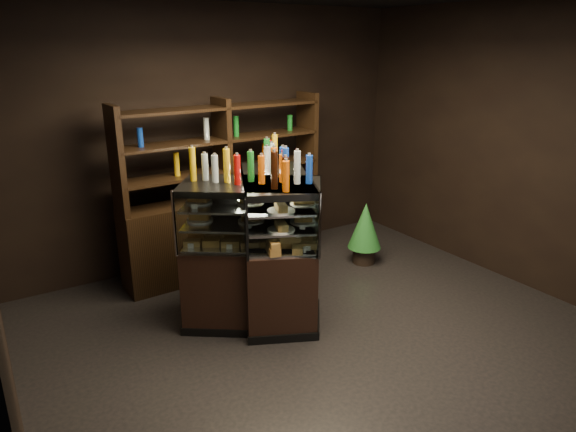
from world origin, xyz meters
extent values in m
plane|color=black|center=(0.00, 0.00, 0.00)|extent=(5.00, 5.00, 0.00)
cube|color=black|center=(0.00, 2.50, 1.50)|extent=(5.00, 0.02, 3.00)
cube|color=black|center=(2.50, 0.00, 1.50)|extent=(0.02, 5.00, 3.00)
cube|color=black|center=(-0.13, 0.89, 0.40)|extent=(1.08, 1.38, 0.81)
cube|color=black|center=(-0.13, 0.89, 0.04)|extent=(1.11, 1.42, 0.08)
cube|color=black|center=(-0.13, 0.89, 1.35)|extent=(1.08, 1.38, 0.06)
cube|color=silver|center=(-0.13, 0.89, 0.82)|extent=(1.02, 1.32, 0.02)
cube|color=silver|center=(-0.13, 0.89, 1.01)|extent=(1.02, 1.32, 0.02)
cube|color=silver|center=(-0.13, 0.89, 1.18)|extent=(1.02, 1.32, 0.02)
cube|color=white|center=(0.16, 0.75, 1.09)|extent=(0.53, 1.13, 0.57)
cylinder|color=silver|center=(0.41, 1.32, 1.09)|extent=(0.03, 0.03, 0.59)
cylinder|color=silver|center=(-0.11, 0.20, 1.09)|extent=(0.03, 0.03, 0.59)
cube|color=black|center=(-0.43, 0.81, 0.40)|extent=(1.37, 1.22, 0.81)
cube|color=black|center=(-0.43, 0.81, 0.04)|extent=(1.41, 1.26, 0.08)
cube|color=black|center=(-0.43, 0.81, 1.35)|extent=(1.37, 1.22, 0.06)
cube|color=silver|center=(-0.43, 0.81, 0.82)|extent=(1.30, 1.15, 0.02)
cube|color=silver|center=(-0.43, 0.81, 1.01)|extent=(1.30, 1.15, 0.02)
cube|color=silver|center=(-0.43, 0.81, 1.18)|extent=(1.30, 1.15, 0.02)
cube|color=white|center=(-0.62, 0.54, 1.09)|extent=(1.01, 0.72, 0.57)
cylinder|color=silver|center=(-0.11, 0.20, 1.09)|extent=(0.03, 0.03, 0.59)
cylinder|color=silver|center=(-1.12, 0.91, 1.09)|extent=(0.03, 0.03, 0.59)
cube|color=gold|center=(-0.32, 0.40, 0.86)|extent=(0.16, 0.20, 0.06)
cube|color=gold|center=(-0.25, 0.56, 0.86)|extent=(0.16, 0.20, 0.06)
cube|color=gold|center=(-0.17, 0.72, 0.86)|extent=(0.16, 0.20, 0.06)
cube|color=gold|center=(-0.10, 0.87, 0.86)|extent=(0.16, 0.20, 0.06)
cube|color=gold|center=(-0.03, 1.03, 0.86)|extent=(0.16, 0.20, 0.06)
cube|color=gold|center=(0.05, 1.19, 0.86)|extent=(0.16, 0.20, 0.06)
cube|color=gold|center=(0.12, 1.34, 0.86)|extent=(0.16, 0.20, 0.06)
cylinder|color=white|center=(-0.33, 0.46, 1.03)|extent=(0.24, 0.24, 0.02)
cube|color=gold|center=(-0.33, 0.46, 1.06)|extent=(0.15, 0.19, 0.05)
cylinder|color=white|center=(-0.13, 0.89, 1.03)|extent=(0.24, 0.24, 0.02)
cube|color=gold|center=(-0.13, 0.89, 1.06)|extent=(0.15, 0.19, 0.05)
cylinder|color=white|center=(0.07, 1.31, 1.03)|extent=(0.24, 0.24, 0.02)
cube|color=gold|center=(0.07, 1.31, 1.06)|extent=(0.15, 0.19, 0.05)
cylinder|color=white|center=(-0.33, 0.46, 1.20)|extent=(0.24, 0.24, 0.02)
cube|color=gold|center=(-0.33, 0.46, 1.23)|extent=(0.15, 0.19, 0.05)
cylinder|color=white|center=(-0.13, 0.89, 1.20)|extent=(0.24, 0.24, 0.02)
cube|color=gold|center=(-0.13, 0.89, 1.23)|extent=(0.15, 0.19, 0.05)
cylinder|color=white|center=(0.07, 1.31, 1.20)|extent=(0.24, 0.24, 0.02)
cube|color=gold|center=(0.07, 1.31, 1.23)|extent=(0.15, 0.19, 0.05)
cube|color=gold|center=(-0.87, 1.08, 0.86)|extent=(0.20, 0.18, 0.06)
cube|color=gold|center=(-0.73, 0.98, 0.86)|extent=(0.20, 0.18, 0.06)
cube|color=gold|center=(-0.59, 0.88, 0.86)|extent=(0.20, 0.18, 0.06)
cube|color=gold|center=(-0.45, 0.78, 0.86)|extent=(0.20, 0.18, 0.06)
cube|color=gold|center=(-0.31, 0.68, 0.86)|extent=(0.20, 0.18, 0.06)
cube|color=gold|center=(-0.17, 0.58, 0.86)|extent=(0.20, 0.18, 0.06)
cube|color=gold|center=(-0.03, 0.48, 0.86)|extent=(0.20, 0.18, 0.06)
cylinder|color=white|center=(-0.82, 1.08, 1.03)|extent=(0.24, 0.24, 0.02)
cube|color=gold|center=(-0.82, 1.08, 1.06)|extent=(0.19, 0.17, 0.05)
cylinder|color=white|center=(-0.43, 0.81, 1.03)|extent=(0.24, 0.24, 0.02)
cube|color=gold|center=(-0.43, 0.81, 1.06)|extent=(0.19, 0.17, 0.05)
cylinder|color=white|center=(-0.05, 0.53, 1.03)|extent=(0.24, 0.24, 0.02)
cube|color=gold|center=(-0.05, 0.53, 1.06)|extent=(0.19, 0.17, 0.05)
cylinder|color=white|center=(-0.82, 1.08, 1.20)|extent=(0.24, 0.24, 0.02)
cube|color=gold|center=(-0.82, 1.08, 1.23)|extent=(0.19, 0.17, 0.05)
cylinder|color=white|center=(-0.43, 0.81, 1.20)|extent=(0.24, 0.24, 0.02)
cube|color=gold|center=(-0.43, 0.81, 1.23)|extent=(0.19, 0.17, 0.05)
cylinder|color=white|center=(-0.05, 0.53, 1.20)|extent=(0.24, 0.24, 0.02)
cube|color=gold|center=(-0.05, 0.53, 1.23)|extent=(0.19, 0.17, 0.05)
cylinder|color=#B20C0A|center=(-0.35, 0.42, 1.52)|extent=(0.06, 0.06, 0.28)
cylinder|color=silver|center=(-0.35, 0.42, 1.67)|extent=(0.03, 0.03, 0.02)
cylinder|color=silver|center=(-0.30, 0.51, 1.52)|extent=(0.06, 0.06, 0.28)
cylinder|color=silver|center=(-0.30, 0.51, 1.67)|extent=(0.03, 0.03, 0.02)
cylinder|color=black|center=(-0.26, 0.60, 1.52)|extent=(0.06, 0.06, 0.28)
cylinder|color=silver|center=(-0.26, 0.60, 1.67)|extent=(0.03, 0.03, 0.02)
cylinder|color=#D8590A|center=(-0.21, 0.70, 1.52)|extent=(0.06, 0.06, 0.28)
cylinder|color=silver|center=(-0.21, 0.70, 1.67)|extent=(0.03, 0.03, 0.02)
cylinder|color=#147223|center=(-0.17, 0.79, 1.52)|extent=(0.06, 0.06, 0.28)
cylinder|color=silver|center=(-0.17, 0.79, 1.67)|extent=(0.03, 0.03, 0.02)
cylinder|color=yellow|center=(-0.13, 0.89, 1.52)|extent=(0.06, 0.06, 0.28)
cylinder|color=silver|center=(-0.13, 0.89, 1.67)|extent=(0.03, 0.03, 0.02)
cylinder|color=#0F38B2|center=(-0.08, 0.98, 1.52)|extent=(0.06, 0.06, 0.28)
cylinder|color=silver|center=(-0.08, 0.98, 1.67)|extent=(0.03, 0.03, 0.02)
cylinder|color=#B20C0A|center=(-0.04, 1.07, 1.52)|extent=(0.06, 0.06, 0.28)
cylinder|color=silver|center=(-0.04, 1.07, 1.67)|extent=(0.03, 0.03, 0.02)
cylinder|color=silver|center=(0.00, 1.17, 1.52)|extent=(0.06, 0.06, 0.28)
cylinder|color=silver|center=(0.00, 1.17, 1.67)|extent=(0.03, 0.03, 0.02)
cylinder|color=black|center=(0.05, 1.26, 1.52)|extent=(0.06, 0.06, 0.28)
cylinder|color=silver|center=(0.05, 1.26, 1.67)|extent=(0.03, 0.03, 0.02)
cylinder|color=#D8590A|center=(0.09, 1.36, 1.52)|extent=(0.06, 0.06, 0.28)
cylinder|color=silver|center=(0.09, 1.36, 1.67)|extent=(0.03, 0.03, 0.02)
cylinder|color=#B20C0A|center=(-0.86, 1.11, 1.52)|extent=(0.06, 0.06, 0.28)
cylinder|color=silver|center=(-0.86, 1.11, 1.67)|extent=(0.03, 0.03, 0.02)
cylinder|color=silver|center=(-0.77, 1.05, 1.52)|extent=(0.06, 0.06, 0.28)
cylinder|color=silver|center=(-0.77, 1.05, 1.67)|extent=(0.03, 0.03, 0.02)
cylinder|color=black|center=(-0.69, 0.99, 1.52)|extent=(0.06, 0.06, 0.28)
cylinder|color=silver|center=(-0.69, 0.99, 1.67)|extent=(0.03, 0.03, 0.02)
cylinder|color=#D8590A|center=(-0.60, 0.93, 1.52)|extent=(0.06, 0.06, 0.28)
cylinder|color=silver|center=(-0.60, 0.93, 1.67)|extent=(0.03, 0.03, 0.02)
cylinder|color=#147223|center=(-0.52, 0.87, 1.52)|extent=(0.06, 0.06, 0.28)
cylinder|color=silver|center=(-0.52, 0.87, 1.67)|extent=(0.03, 0.03, 0.02)
cylinder|color=yellow|center=(-0.43, 0.81, 1.52)|extent=(0.06, 0.06, 0.28)
cylinder|color=silver|center=(-0.43, 0.81, 1.67)|extent=(0.03, 0.03, 0.02)
cylinder|color=#0F38B2|center=(-0.35, 0.75, 1.52)|extent=(0.06, 0.06, 0.28)
cylinder|color=silver|center=(-0.35, 0.75, 1.67)|extent=(0.03, 0.03, 0.02)
cylinder|color=#B20C0A|center=(-0.26, 0.69, 1.52)|extent=(0.06, 0.06, 0.28)
cylinder|color=silver|center=(-0.26, 0.69, 1.67)|extent=(0.03, 0.03, 0.02)
cylinder|color=silver|center=(-0.18, 0.62, 1.52)|extent=(0.06, 0.06, 0.28)
cylinder|color=silver|center=(-0.18, 0.62, 1.67)|extent=(0.03, 0.03, 0.02)
cylinder|color=black|center=(-0.09, 0.56, 1.52)|extent=(0.06, 0.06, 0.28)
cylinder|color=silver|center=(-0.09, 0.56, 1.67)|extent=(0.03, 0.03, 0.02)
cylinder|color=#D8590A|center=(-0.01, 0.50, 1.52)|extent=(0.06, 0.06, 0.28)
cylinder|color=silver|center=(-0.01, 0.50, 1.67)|extent=(0.03, 0.03, 0.02)
cylinder|color=black|center=(1.38, 1.32, 0.10)|extent=(0.27, 0.27, 0.20)
cone|color=#1A5D28|center=(1.38, 1.32, 0.48)|extent=(0.40, 0.40, 0.56)
cone|color=#1A5D28|center=(1.38, 1.32, 0.66)|extent=(0.31, 0.31, 0.39)
cube|color=black|center=(-0.12, 2.05, 0.45)|extent=(2.41, 0.52, 0.90)
cube|color=black|center=(-1.28, 2.00, 1.45)|extent=(0.08, 0.38, 1.10)
cube|color=black|center=(-0.12, 2.05, 1.45)|extent=(0.08, 0.38, 1.10)
cube|color=black|center=(1.05, 2.10, 1.45)|extent=(0.08, 0.38, 1.10)
cube|color=black|center=(-0.12, 2.05, 1.20)|extent=(2.36, 0.48, 0.03)
cube|color=black|center=(-0.12, 2.05, 1.55)|extent=(2.36, 0.48, 0.03)
cube|color=black|center=(-0.12, 2.05, 1.90)|extent=(2.36, 0.48, 0.03)
cylinder|color=#B20C0A|center=(-1.03, 2.01, 1.32)|extent=(0.06, 0.06, 0.22)
cylinder|color=silver|center=(-0.66, 2.03, 1.32)|extent=(0.06, 0.06, 0.22)
cylinder|color=black|center=(-0.30, 2.04, 1.32)|extent=(0.06, 0.06, 0.22)
cylinder|color=#D8590A|center=(0.07, 2.06, 1.32)|extent=(0.06, 0.06, 0.22)
cylinder|color=#147223|center=(0.43, 2.07, 1.32)|extent=(0.06, 0.06, 0.22)
cylinder|color=yellow|center=(0.79, 2.09, 1.32)|extent=(0.06, 0.06, 0.22)
camera|label=1|loc=(-2.49, -3.09, 2.55)|focal=32.00mm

